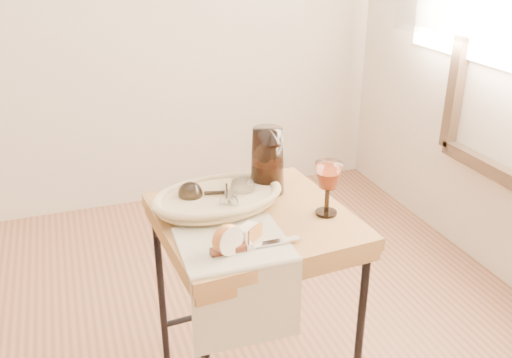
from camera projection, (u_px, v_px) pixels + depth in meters
name	position (u px, v px, depth m)	size (l,w,h in m)	color
side_table	(254.00, 310.00, 1.73)	(0.53, 0.53, 0.68)	brown
tea_towel	(233.00, 243.00, 1.43)	(0.28, 0.25, 0.01)	beige
bread_basket	(218.00, 201.00, 1.61)	(0.35, 0.24, 0.05)	tan
goblet_lying_a	(206.00, 193.00, 1.60)	(0.12, 0.07, 0.07)	#302418
goblet_lying_b	(237.00, 194.00, 1.60)	(0.12, 0.08, 0.08)	white
pitcher	(267.00, 161.00, 1.69)	(0.15, 0.23, 0.25)	black
wine_goblet	(328.00, 189.00, 1.56)	(0.08, 0.08, 0.16)	white
apple_half	(226.00, 238.00, 1.38)	(0.08, 0.04, 0.08)	#D24429
apple_wedge	(247.00, 233.00, 1.44)	(0.06, 0.03, 0.04)	#F6E0BF
table_knife	(252.00, 245.00, 1.40)	(0.24, 0.02, 0.02)	silver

